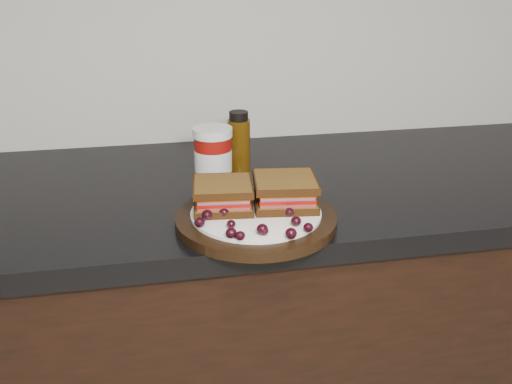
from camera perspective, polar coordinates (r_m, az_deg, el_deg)
base_cabinets at (r=1.41m, az=-7.54°, el=-17.54°), size 3.96×0.58×0.86m
countertop at (r=1.17m, az=-8.65°, el=-0.41°), size 3.98×0.60×0.04m
plate at (r=0.99m, az=0.00°, el=-2.73°), size 0.28×0.28×0.02m
sandwich_left at (r=0.99m, az=-3.33°, el=-0.33°), size 0.11×0.11×0.05m
sandwich_right at (r=1.00m, az=2.92°, el=0.06°), size 0.12×0.12×0.05m
grape_0 at (r=0.93m, az=-5.66°, el=-3.03°), size 0.02×0.02×0.02m
grape_1 at (r=0.92m, az=-2.50°, el=-3.23°), size 0.02×0.02×0.01m
grape_2 at (r=0.89m, az=-2.50°, el=-4.11°), size 0.02×0.02×0.02m
grape_3 at (r=0.88m, az=-1.58°, el=-4.38°), size 0.02×0.02×0.01m
grape_4 at (r=0.90m, az=0.64°, el=-3.74°), size 0.02×0.02×0.02m
grape_5 at (r=0.90m, az=0.80°, el=-3.90°), size 0.02×0.02×0.01m
grape_6 at (r=0.89m, az=3.52°, el=-4.14°), size 0.02×0.02×0.02m
grape_7 at (r=0.91m, az=5.24°, el=-3.55°), size 0.02×0.02×0.02m
grape_8 at (r=0.93m, az=4.03°, el=-2.93°), size 0.02×0.02×0.02m
grape_9 at (r=0.96m, az=3.37°, el=-2.03°), size 0.02×0.02×0.02m
grape_10 at (r=0.98m, az=5.19°, el=-1.47°), size 0.02×0.02×0.02m
grape_11 at (r=1.00m, az=3.48°, el=-1.08°), size 0.02×0.02×0.02m
grape_12 at (r=1.01m, az=4.44°, el=-0.77°), size 0.02×0.02×0.02m
grape_13 at (r=1.05m, az=2.83°, el=0.24°), size 0.02×0.02×0.02m
grape_14 at (r=1.01m, az=-4.05°, el=-0.84°), size 0.02×0.02×0.02m
grape_15 at (r=0.99m, az=-2.92°, el=-1.22°), size 0.02×0.02×0.02m
grape_16 at (r=0.97m, az=-5.35°, el=-1.97°), size 0.02×0.02×0.01m
grape_17 at (r=0.95m, az=-4.91°, el=-2.29°), size 0.02×0.02×0.02m
grape_18 at (r=1.01m, az=-3.96°, el=-0.75°), size 0.02×0.02×0.02m
grape_19 at (r=1.00m, az=-4.42°, el=-0.99°), size 0.02×0.02×0.02m
grape_20 at (r=0.96m, az=-3.22°, el=-2.06°), size 0.02×0.02×0.02m
condiment_jar at (r=1.16m, az=-4.31°, el=3.63°), size 0.10×0.10×0.12m
oil_bottle at (r=1.21m, az=-1.72°, el=4.99°), size 0.06×0.06×0.13m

